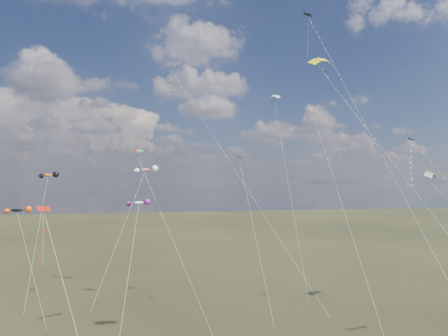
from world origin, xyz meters
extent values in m
cube|color=black|center=(10.69, 16.10, 38.94)|extent=(1.39, 1.41, 0.50)
cylinder|color=silver|center=(11.82, 1.76, 19.47)|extent=(2.27, 28.69, 38.95)
cube|color=#0B1444|center=(-5.49, 37.39, 36.98)|extent=(1.13, 1.11, 0.27)
cylinder|color=silver|center=(3.80, 26.26, 18.49)|extent=(18.61, 22.29, 36.99)
cube|color=#332316|center=(13.09, 15.13, 0.06)|extent=(0.10, 0.10, 0.12)
cube|color=black|center=(3.75, 25.05, 20.86)|extent=(1.10, 1.14, 0.38)
cylinder|color=silver|center=(4.36, 18.99, 10.43)|extent=(1.24, 12.15, 20.87)
cube|color=#332316|center=(4.97, 12.93, 0.06)|extent=(0.10, 0.10, 0.12)
cube|color=#AF1E0C|center=(-18.16, 3.58, 15.03)|extent=(1.25, 1.22, 0.40)
cylinder|color=silver|center=(-15.10, -0.84, 7.52)|extent=(6.16, 8.86, 15.05)
cube|color=#0D0B47|center=(25.50, 16.01, 23.03)|extent=(0.79, 0.83, 0.32)
cube|color=orange|center=(11.09, 15.90, 26.50)|extent=(0.86, 0.80, 0.35)
cylinder|color=silver|center=(10.95, 7.05, 13.25)|extent=(0.30, 17.73, 26.51)
cylinder|color=silver|center=(11.87, -5.09, 14.72)|extent=(9.20, 20.13, 29.45)
cylinder|color=silver|center=(13.87, 31.27, 16.84)|extent=(1.39, 18.56, 33.70)
cube|color=#332316|center=(13.19, 22.00, 0.06)|extent=(0.10, 0.10, 0.12)
cylinder|color=silver|center=(-6.61, 19.16, 10.92)|extent=(8.58, 15.19, 21.85)
ellipsoid|color=black|center=(-26.66, 26.98, 13.40)|extent=(3.17, 1.16, 1.01)
cylinder|color=silver|center=(-23.73, 22.65, 6.70)|extent=(5.89, 8.70, 13.42)
cube|color=#332316|center=(-20.79, 18.31, 0.06)|extent=(0.10, 0.10, 0.12)
ellipsoid|color=orange|center=(-24.60, 35.31, 18.29)|extent=(2.91, 1.57, 1.11)
cylinder|color=silver|center=(-24.82, 29.95, 9.14)|extent=(0.46, 10.74, 18.30)
cube|color=#332316|center=(-25.04, 24.59, 0.06)|extent=(0.10, 0.10, 0.12)
ellipsoid|color=silver|center=(-10.55, 16.25, 14.81)|extent=(2.51, 1.97, 0.79)
cylinder|color=silver|center=(-11.57, 10.59, 7.40)|extent=(2.06, 11.33, 14.82)
ellipsoid|color=red|center=(-9.65, 35.82, 19.23)|extent=(3.99, 2.62, 1.33)
cylinder|color=silver|center=(-13.21, 29.89, 9.61)|extent=(7.15, 11.89, 19.24)
cube|color=#332316|center=(-16.77, 23.96, 0.06)|extent=(0.10, 0.10, 0.12)
camera|label=1|loc=(-10.42, -31.53, 17.23)|focal=32.00mm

